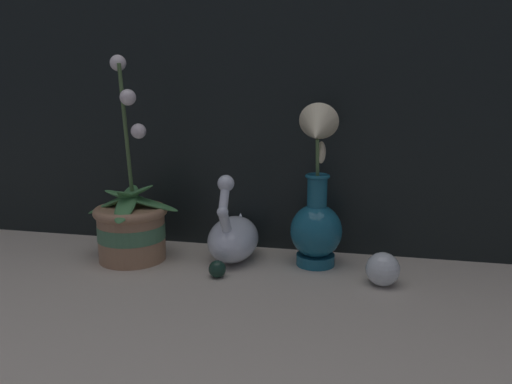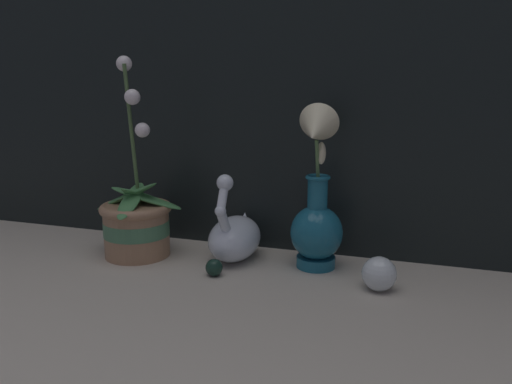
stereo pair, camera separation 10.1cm
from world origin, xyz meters
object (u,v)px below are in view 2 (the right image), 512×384
(orchid_potted_plant, at_px, (136,221))
(glass_sphere, at_px, (379,274))
(swan_figurine, at_px, (235,235))
(blue_vase, at_px, (316,210))

(orchid_potted_plant, distance_m, glass_sphere, 0.53)
(swan_figurine, height_order, glass_sphere, swan_figurine)
(swan_figurine, relative_size, glass_sphere, 3.07)
(glass_sphere, bearing_deg, orchid_potted_plant, 176.22)
(orchid_potted_plant, relative_size, glass_sphere, 6.72)
(glass_sphere, bearing_deg, swan_figurine, 166.06)
(blue_vase, relative_size, glass_sphere, 5.27)
(swan_figurine, xyz_separation_m, blue_vase, (0.18, -0.00, 0.07))
(orchid_potted_plant, distance_m, swan_figurine, 0.22)
(blue_vase, bearing_deg, swan_figurine, 179.91)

